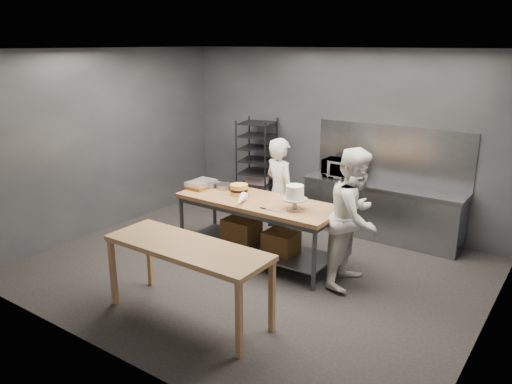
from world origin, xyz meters
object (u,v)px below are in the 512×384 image
chef_behind (280,193)px  microwave (340,169)px  speed_rack (257,167)px  chef_right (355,218)px  work_table (258,223)px  layer_cake (239,190)px  near_counter (187,252)px  frosted_cake_stand (295,194)px

chef_behind → microwave: bearing=-86.2°
speed_rack → chef_right: (2.72, -1.70, 0.06)m
work_table → chef_behind: chef_behind is taller
work_table → layer_cake: (-0.36, 0.04, 0.43)m
speed_rack → chef_behind: speed_rack is taller
near_counter → frosted_cake_stand: size_ratio=5.88×
speed_rack → frosted_cake_stand: speed_rack is taller
near_counter → microwave: 3.67m
microwave → frosted_cake_stand: bearing=-82.0°
near_counter → layer_cake: (-0.63, 1.82, 0.19)m
near_counter → layer_cake: bearing=109.1°
chef_right → speed_rack: bearing=55.2°
chef_behind → frosted_cake_stand: chef_behind is taller
layer_cake → microwave: bearing=68.1°
work_table → layer_cake: size_ratio=9.16×
chef_behind → work_table: bearing=114.6°
chef_right → frosted_cake_stand: size_ratio=5.39×
chef_behind → chef_right: size_ratio=0.94×
work_table → frosted_cake_stand: frosted_cake_stand is taller
work_table → chef_behind: size_ratio=1.40×
microwave → work_table: bearing=-101.3°
chef_behind → chef_right: chef_right is taller
speed_rack → microwave: speed_rack is taller
near_counter → microwave: bearing=88.3°
speed_rack → chef_right: chef_right is taller
speed_rack → chef_behind: (1.24, -1.16, 0.00)m
frosted_cake_stand → layer_cake: frosted_cake_stand is taller
speed_rack → microwave: size_ratio=3.23×
work_table → speed_rack: speed_rack is taller
microwave → layer_cake: (-0.74, -1.84, -0.05)m
microwave → chef_behind: bearing=-108.1°
layer_cake → near_counter: bearing=-70.9°
near_counter → frosted_cake_stand: frosted_cake_stand is taller
near_counter → frosted_cake_stand: bearing=77.2°
microwave → frosted_cake_stand: frosted_cake_stand is taller
near_counter → speed_rack: speed_rack is taller
chef_right → frosted_cake_stand: bearing=99.5°
speed_rack → frosted_cake_stand: (1.92, -1.87, 0.28)m
chef_behind → microwave: (0.41, 1.24, 0.19)m
speed_rack → frosted_cake_stand: bearing=-44.3°
chef_behind → frosted_cake_stand: size_ratio=5.05×
near_counter → speed_rack: size_ratio=1.14×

